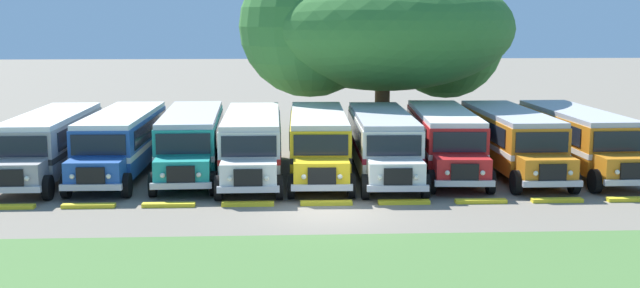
% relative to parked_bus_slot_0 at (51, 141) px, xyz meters
% --- Properties ---
extents(ground_plane, '(220.00, 220.00, 0.00)m').
position_rel_parked_bus_slot_0_xyz_m(ground_plane, '(12.15, -7.31, -1.58)').
color(ground_plane, slate).
extents(parked_bus_slot_0, '(2.72, 10.84, 2.82)m').
position_rel_parked_bus_slot_0_xyz_m(parked_bus_slot_0, '(0.00, 0.00, 0.00)').
color(parked_bus_slot_0, '#9E9993').
rests_on(parked_bus_slot_0, ground_plane).
extents(parked_bus_slot_1, '(2.82, 10.86, 2.82)m').
position_rel_parked_bus_slot_0_xyz_m(parked_bus_slot_1, '(3.13, 0.28, 0.00)').
color(parked_bus_slot_1, '#23519E').
rests_on(parked_bus_slot_1, ground_plane).
extents(parked_bus_slot_2, '(2.99, 10.88, 2.82)m').
position_rel_parked_bus_slot_0_xyz_m(parked_bus_slot_2, '(6.30, 0.38, 0.00)').
color(parked_bus_slot_2, teal).
rests_on(parked_bus_slot_2, ground_plane).
extents(parked_bus_slot_3, '(2.74, 10.85, 2.82)m').
position_rel_parked_bus_slot_0_xyz_m(parked_bus_slot_3, '(9.12, -0.40, 0.00)').
color(parked_bus_slot_3, silver).
rests_on(parked_bus_slot_3, ground_plane).
extents(parked_bus_slot_4, '(2.90, 10.87, 2.82)m').
position_rel_parked_bus_slot_0_xyz_m(parked_bus_slot_4, '(12.13, -0.23, 0.00)').
color(parked_bus_slot_4, yellow).
rests_on(parked_bus_slot_4, ground_plane).
extents(parked_bus_slot_5, '(2.90, 10.87, 2.82)m').
position_rel_parked_bus_slot_0_xyz_m(parked_bus_slot_5, '(15.05, -0.51, 0.00)').
color(parked_bus_slot_5, silver).
rests_on(parked_bus_slot_5, ground_plane).
extents(parked_bus_slot_6, '(3.24, 10.92, 2.82)m').
position_rel_parked_bus_slot_0_xyz_m(parked_bus_slot_6, '(18.05, 0.25, 0.00)').
color(parked_bus_slot_6, red).
rests_on(parked_bus_slot_6, ground_plane).
extents(parked_bus_slot_7, '(2.71, 10.84, 2.82)m').
position_rel_parked_bus_slot_0_xyz_m(parked_bus_slot_7, '(21.14, 0.02, 0.00)').
color(parked_bus_slot_7, orange).
rests_on(parked_bus_slot_7, ground_plane).
extents(parked_bus_slot_8, '(2.88, 10.86, 2.82)m').
position_rel_parked_bus_slot_0_xyz_m(parked_bus_slot_8, '(24.35, 0.11, 0.00)').
color(parked_bus_slot_8, orange).
rests_on(parked_bus_slot_8, ground_plane).
extents(curb_wheelstop_0, '(2.00, 0.36, 0.15)m').
position_rel_parked_bus_slot_0_xyz_m(curb_wheelstop_0, '(0.12, -6.28, -1.51)').
color(curb_wheelstop_0, yellow).
rests_on(curb_wheelstop_0, ground_plane).
extents(curb_wheelstop_1, '(2.00, 0.36, 0.15)m').
position_rel_parked_bus_slot_0_xyz_m(curb_wheelstop_1, '(3.12, -6.28, -1.51)').
color(curb_wheelstop_1, yellow).
rests_on(curb_wheelstop_1, ground_plane).
extents(curb_wheelstop_2, '(2.00, 0.36, 0.15)m').
position_rel_parked_bus_slot_0_xyz_m(curb_wheelstop_2, '(6.13, -6.28, -1.51)').
color(curb_wheelstop_2, yellow).
rests_on(curb_wheelstop_2, ground_plane).
extents(curb_wheelstop_3, '(2.00, 0.36, 0.15)m').
position_rel_parked_bus_slot_0_xyz_m(curb_wheelstop_3, '(9.14, -6.28, -1.51)').
color(curb_wheelstop_3, yellow).
rests_on(curb_wheelstop_3, ground_plane).
extents(curb_wheelstop_4, '(2.00, 0.36, 0.15)m').
position_rel_parked_bus_slot_0_xyz_m(curb_wheelstop_4, '(12.15, -6.28, -1.51)').
color(curb_wheelstop_4, yellow).
rests_on(curb_wheelstop_4, ground_plane).
extents(curb_wheelstop_5, '(2.00, 0.36, 0.15)m').
position_rel_parked_bus_slot_0_xyz_m(curb_wheelstop_5, '(15.16, -6.28, -1.51)').
color(curb_wheelstop_5, yellow).
rests_on(curb_wheelstop_5, ground_plane).
extents(curb_wheelstop_6, '(2.00, 0.36, 0.15)m').
position_rel_parked_bus_slot_0_xyz_m(curb_wheelstop_6, '(18.17, -6.28, -1.51)').
color(curb_wheelstop_6, yellow).
rests_on(curb_wheelstop_6, ground_plane).
extents(curb_wheelstop_7, '(2.00, 0.36, 0.15)m').
position_rel_parked_bus_slot_0_xyz_m(curb_wheelstop_7, '(21.17, -6.28, -1.51)').
color(curb_wheelstop_7, yellow).
rests_on(curb_wheelstop_7, ground_plane).
extents(curb_wheelstop_8, '(2.00, 0.36, 0.15)m').
position_rel_parked_bus_slot_0_xyz_m(curb_wheelstop_8, '(24.18, -6.28, -1.51)').
color(curb_wheelstop_8, yellow).
rests_on(curb_wheelstop_8, ground_plane).
extents(broad_shade_tree, '(15.50, 15.78, 10.56)m').
position_rel_parked_bus_slot_0_xyz_m(broad_shade_tree, '(16.01, 9.62, 4.93)').
color(broad_shade_tree, brown).
rests_on(broad_shade_tree, ground_plane).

